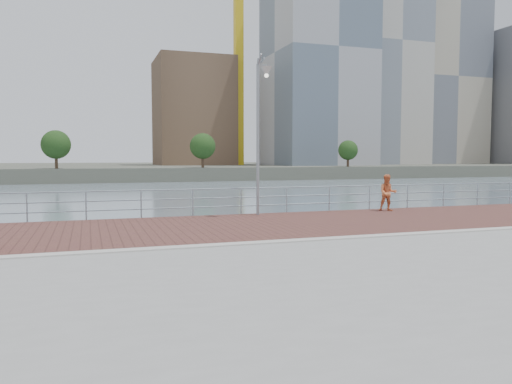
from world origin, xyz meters
name	(u,v)px	position (x,y,z in m)	size (l,w,h in m)	color
water	(279,313)	(0.00, 0.00, -2.00)	(400.00, 400.00, 0.00)	slate
seawall	(376,339)	(0.00, -5.00, -1.00)	(40.00, 24.00, 2.00)	gray
brick_lane	(241,226)	(0.00, 3.60, 0.01)	(40.00, 6.80, 0.02)	brown
curb	(279,242)	(0.00, 0.00, 0.03)	(40.00, 0.40, 0.06)	#B7B5AD
far_shore	(108,169)	(0.00, 122.50, -0.75)	(320.00, 95.00, 2.50)	#4C5142
guardrail	(217,199)	(0.00, 7.00, 0.69)	(39.06, 0.06, 1.13)	#8C9EA8
street_lamp	(262,107)	(1.60, 6.05, 4.41)	(0.45, 1.32, 6.21)	gray
bystander	(388,193)	(7.53, 6.06, 0.83)	(0.79, 0.61, 1.62)	#E27742
tower_crane	(228,26)	(27.36, 104.00, 33.50)	(47.00, 2.00, 50.70)	gold
skyline	(241,69)	(30.80, 104.53, 23.84)	(233.00, 41.00, 63.88)	#ADA38E
shoreline_trees	(24,145)	(-14.80, 77.00, 4.39)	(109.47, 4.94, 6.58)	#473323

